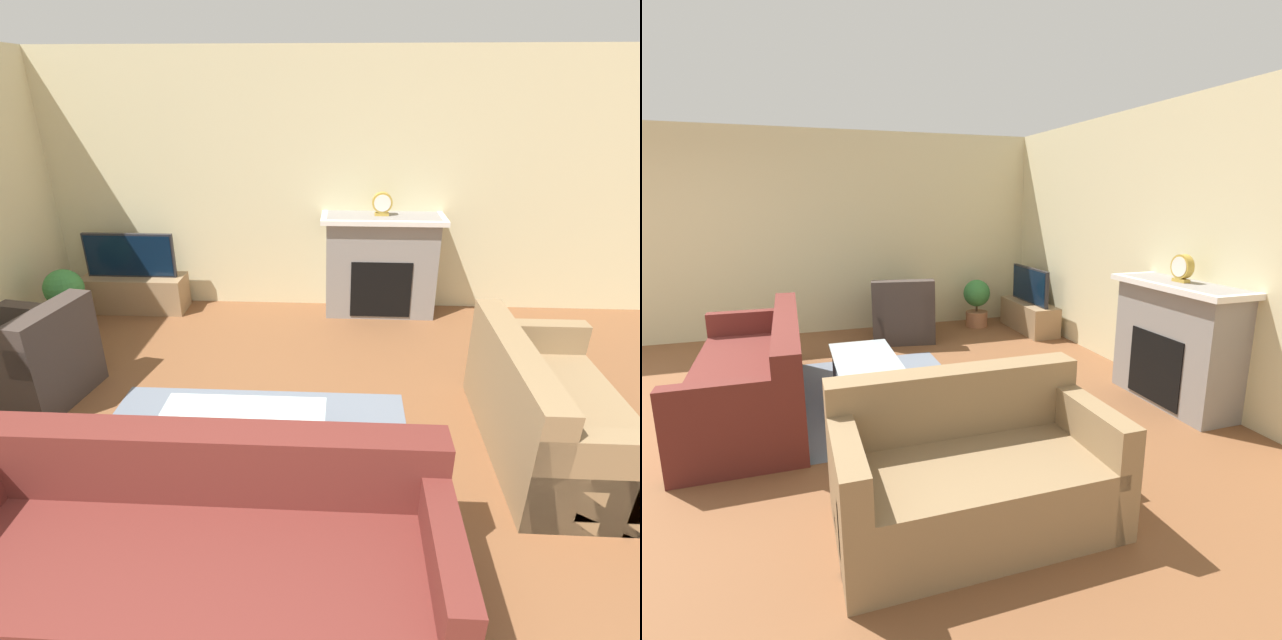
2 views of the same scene
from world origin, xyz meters
TOP-DOWN VIEW (x-y plane):
  - wall_back at (0.00, 4.96)m, footprint 8.42×0.06m
  - wall_left at (-2.74, 2.47)m, footprint 0.06×7.93m
  - area_rug at (-0.12, 2.16)m, footprint 2.29×1.77m
  - fireplace at (0.92, 4.72)m, footprint 1.30×0.48m
  - tv_stand at (-1.84, 4.66)m, footprint 1.13×0.39m
  - tv at (-1.84, 4.66)m, footprint 0.99×0.06m
  - couch_sectional at (-0.13, 1.16)m, footprint 2.37×0.89m
  - couch_loveseat at (1.95, 2.42)m, footprint 0.87×1.53m
  - armchair_by_window at (-2.00, 2.89)m, footprint 0.99×0.92m
  - coffee_table at (-0.12, 2.12)m, footprint 1.09×0.57m
  - potted_plant at (-2.29, 4.04)m, footprint 0.39×0.39m
  - mantel_clock at (0.90, 4.73)m, footprint 0.21×0.07m

SIDE VIEW (x-z plane):
  - area_rug at x=-0.12m, z-range 0.00..0.00m
  - tv_stand at x=-1.84m, z-range 0.00..0.40m
  - couch_sectional at x=-0.13m, z-range -0.12..0.70m
  - couch_loveseat at x=1.95m, z-range -0.12..0.70m
  - armchair_by_window at x=-2.00m, z-range -0.11..0.71m
  - coffee_table at x=-0.12m, z-range 0.16..0.54m
  - potted_plant at x=-2.29m, z-range 0.04..0.73m
  - fireplace at x=0.92m, z-range 0.03..1.13m
  - tv at x=-1.84m, z-range 0.40..0.89m
  - mantel_clock at x=0.90m, z-range 1.11..1.35m
  - wall_back at x=0.00m, z-range 0.00..2.70m
  - wall_left at x=-2.74m, z-range 0.00..2.70m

